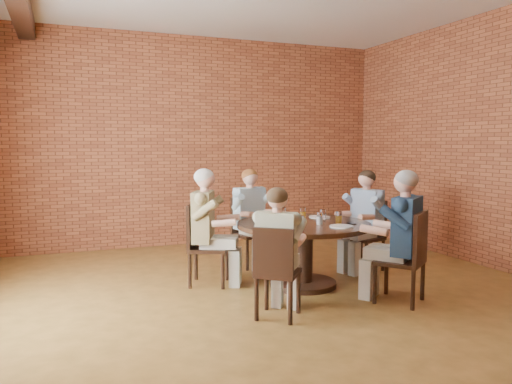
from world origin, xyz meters
name	(u,v)px	position (x,y,z in m)	size (l,w,h in m)	color
floor	(282,306)	(0.00, 0.00, 0.00)	(7.00, 7.00, 0.00)	olive
wall_back	(194,141)	(0.00, 3.50, 1.70)	(7.00, 7.00, 0.00)	#974C2B
dining_table	(303,241)	(0.53, 0.57, 0.53)	(1.54, 1.54, 0.75)	black
chair_a	(368,232)	(1.67, 0.95, 0.50)	(0.53, 0.53, 0.93)	black
diner_a	(364,221)	(1.59, 0.93, 0.66)	(0.52, 0.63, 1.31)	#385F91
chair_b	(248,228)	(0.29, 1.77, 0.50)	(0.49, 0.49, 0.93)	black
diner_b	(251,218)	(0.31, 1.69, 0.66)	(0.52, 0.64, 1.32)	#9DBBC8
chair_c	(201,241)	(-0.56, 1.08, 0.52)	(0.59, 0.59, 0.96)	black
diner_c	(209,227)	(-0.48, 1.05, 0.68)	(0.55, 0.67, 1.37)	brown
chair_d	(276,269)	(-0.23, -0.34, 0.49)	(0.54, 0.54, 0.89)	black
diner_d	(278,253)	(-0.18, -0.28, 0.62)	(0.48, 0.59, 1.25)	beige
chair_e	(409,254)	(1.25, -0.40, 0.52)	(0.63, 0.63, 0.97)	black
diner_e	(400,237)	(1.19, -0.33, 0.69)	(0.56, 0.69, 1.39)	#1B314D
plate_a	(319,217)	(0.88, 0.84, 0.76)	(0.26, 0.26, 0.01)	white
plate_b	(280,216)	(0.46, 1.08, 0.76)	(0.26, 0.26, 0.01)	white
plate_c	(268,221)	(0.16, 0.77, 0.76)	(0.26, 0.26, 0.01)	white
plate_d	(341,226)	(0.77, 0.14, 0.76)	(0.26, 0.26, 0.01)	white
glass_a	(323,215)	(0.79, 0.58, 0.82)	(0.07, 0.07, 0.14)	white
glass_b	(303,213)	(0.65, 0.83, 0.82)	(0.07, 0.07, 0.14)	white
glass_c	(283,213)	(0.42, 0.91, 0.82)	(0.07, 0.07, 0.14)	white
glass_d	(284,216)	(0.33, 0.69, 0.82)	(0.07, 0.07, 0.14)	white
glass_e	(282,218)	(0.24, 0.55, 0.82)	(0.07, 0.07, 0.14)	white
glass_f	(301,222)	(0.31, 0.22, 0.82)	(0.07, 0.07, 0.14)	white
glass_g	(320,218)	(0.63, 0.38, 0.82)	(0.07, 0.07, 0.14)	white
glass_h	(339,217)	(0.87, 0.36, 0.82)	(0.07, 0.07, 0.14)	white
smartphone	(351,223)	(1.00, 0.30, 0.75)	(0.06, 0.13, 0.01)	black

